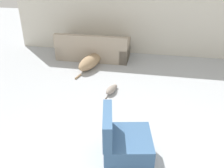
# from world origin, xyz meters

# --- Properties ---
(wall_back) EXTENTS (7.86, 0.06, 2.46)m
(wall_back) POSITION_xyz_m (0.00, 4.78, 1.23)
(wall_back) COLOR beige
(wall_back) RESTS_ON ground_plane
(couch) EXTENTS (1.94, 0.81, 0.73)m
(couch) POSITION_xyz_m (-1.56, 4.17, 0.25)
(couch) COLOR tan
(couch) RESTS_ON ground_plane
(dog) EXTENTS (0.58, 1.45, 0.31)m
(dog) POSITION_xyz_m (-1.47, 3.63, 0.15)
(dog) COLOR #A38460
(dog) RESTS_ON ground_plane
(cat) EXTENTS (0.24, 0.54, 0.14)m
(cat) POSITION_xyz_m (-0.73, 2.39, 0.07)
(cat) COLOR gray
(cat) RESTS_ON ground_plane
(side_chair) EXTENTS (0.77, 0.77, 0.82)m
(side_chair) POSITION_xyz_m (-0.19, 0.52, 0.27)
(side_chair) COLOR #385B84
(side_chair) RESTS_ON ground_plane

